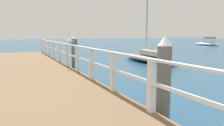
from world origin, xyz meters
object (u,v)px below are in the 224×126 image
dock_piling_near (164,81)px  seagull_foreground (69,41)px  dock_piling_far (74,54)px  boat_0 (149,57)px  boat_2 (208,43)px

dock_piling_near → seagull_foreground: size_ratio=3.78×
dock_piling_near → dock_piling_far: size_ratio=1.00×
boat_0 → dock_piling_far: bearing=-158.1°
seagull_foreground → boat_0: bearing=-62.0°
seagull_foreground → dock_piling_far: bearing=-30.1°
dock_piling_near → seagull_foreground: dock_piling_near is taller
boat_0 → boat_2: (20.36, 12.31, 0.09)m
dock_piling_far → seagull_foreground: dock_piling_far is taller
boat_0 → boat_2: boat_0 is taller
dock_piling_far → seagull_foreground: bearing=-125.6°
dock_piling_far → seagull_foreground: 0.91m
dock_piling_far → seagull_foreground: size_ratio=3.78×
dock_piling_near → boat_0: bearing=55.9°
dock_piling_far → seagull_foreground: (-0.39, -0.54, 0.62)m
boat_2 → dock_piling_far: bearing=23.9°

